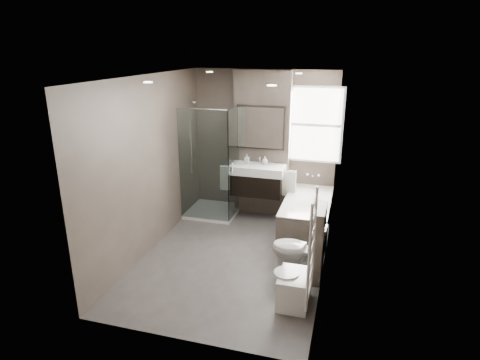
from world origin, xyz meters
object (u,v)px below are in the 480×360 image
(bathtub, at_px, (307,214))
(bidet, at_px, (293,288))
(vanity, at_px, (257,179))
(toilet, at_px, (298,250))

(bathtub, height_order, bidet, bathtub)
(vanity, height_order, bidet, vanity)
(vanity, bearing_deg, bidet, -66.85)
(toilet, distance_m, bidet, 0.70)
(bathtub, xyz_separation_m, toilet, (0.05, -1.37, 0.05))
(toilet, xyz_separation_m, bidet, (0.04, -0.68, -0.16))
(toilet, bearing_deg, bidet, 8.02)
(vanity, relative_size, bidet, 1.84)
(bathtub, relative_size, toilet, 2.18)
(bidet, bearing_deg, toilet, 93.72)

